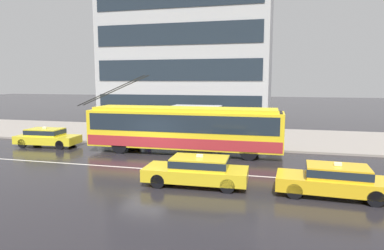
{
  "coord_description": "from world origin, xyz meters",
  "views": [
    {
      "loc": [
        7.18,
        -17.47,
        4.64
      ],
      "look_at": [
        1.85,
        3.71,
        1.73
      ],
      "focal_mm": 31.74,
      "sensor_mm": 36.0,
      "label": 1
    }
  ],
  "objects_px": {
    "taxi_oncoming_near": "(197,170)",
    "bus_shelter": "(197,114)",
    "taxi_oncoming_far": "(334,179)",
    "taxi_queued_behind_bus": "(47,137)",
    "pedestrian_at_shelter": "(220,120)",
    "pedestrian_approaching_curb": "(147,117)",
    "trolleybus": "(184,128)",
    "pedestrian_walking_past": "(149,119)"
  },
  "relations": [
    {
      "from": "trolleybus",
      "to": "pedestrian_at_shelter",
      "type": "bearing_deg",
      "value": 71.25
    },
    {
      "from": "trolleybus",
      "to": "taxi_oncoming_near",
      "type": "height_order",
      "value": "trolleybus"
    },
    {
      "from": "taxi_queued_behind_bus",
      "to": "pedestrian_approaching_curb",
      "type": "height_order",
      "value": "pedestrian_approaching_curb"
    },
    {
      "from": "trolleybus",
      "to": "taxi_oncoming_far",
      "type": "height_order",
      "value": "trolleybus"
    },
    {
      "from": "bus_shelter",
      "to": "pedestrian_walking_past",
      "type": "distance_m",
      "value": 3.61
    },
    {
      "from": "pedestrian_at_shelter",
      "to": "pedestrian_approaching_curb",
      "type": "bearing_deg",
      "value": -175.65
    },
    {
      "from": "trolleybus",
      "to": "taxi_oncoming_far",
      "type": "distance_m",
      "value": 10.34
    },
    {
      "from": "taxi_oncoming_far",
      "to": "bus_shelter",
      "type": "distance_m",
      "value": 13.34
    },
    {
      "from": "taxi_oncoming_far",
      "to": "taxi_queued_behind_bus",
      "type": "bearing_deg",
      "value": 161.13
    },
    {
      "from": "pedestrian_at_shelter",
      "to": "trolleybus",
      "type": "bearing_deg",
      "value": -108.75
    },
    {
      "from": "pedestrian_approaching_curb",
      "to": "pedestrian_walking_past",
      "type": "distance_m",
      "value": 1.1
    },
    {
      "from": "bus_shelter",
      "to": "pedestrian_approaching_curb",
      "type": "bearing_deg",
      "value": 177.96
    },
    {
      "from": "taxi_queued_behind_bus",
      "to": "taxi_oncoming_far",
      "type": "bearing_deg",
      "value": -18.87
    },
    {
      "from": "taxi_oncoming_far",
      "to": "bus_shelter",
      "type": "bearing_deg",
      "value": 127.76
    },
    {
      "from": "taxi_oncoming_far",
      "to": "pedestrian_approaching_curb",
      "type": "height_order",
      "value": "pedestrian_approaching_curb"
    },
    {
      "from": "pedestrian_at_shelter",
      "to": "pedestrian_walking_past",
      "type": "height_order",
      "value": "pedestrian_walking_past"
    },
    {
      "from": "pedestrian_at_shelter",
      "to": "pedestrian_approaching_curb",
      "type": "height_order",
      "value": "pedestrian_approaching_curb"
    },
    {
      "from": "trolleybus",
      "to": "bus_shelter",
      "type": "xyz_separation_m",
      "value": [
        -0.11,
        4.01,
        0.5
      ]
    },
    {
      "from": "taxi_oncoming_near",
      "to": "bus_shelter",
      "type": "bearing_deg",
      "value": 103.4
    },
    {
      "from": "trolleybus",
      "to": "taxi_oncoming_far",
      "type": "relative_size",
      "value": 3.05
    },
    {
      "from": "pedestrian_approaching_curb",
      "to": "pedestrian_walking_past",
      "type": "bearing_deg",
      "value": -57.78
    },
    {
      "from": "taxi_oncoming_far",
      "to": "pedestrian_at_shelter",
      "type": "height_order",
      "value": "pedestrian_at_shelter"
    },
    {
      "from": "taxi_oncoming_near",
      "to": "taxi_queued_behind_bus",
      "type": "distance_m",
      "value": 13.67
    },
    {
      "from": "trolleybus",
      "to": "pedestrian_approaching_curb",
      "type": "relative_size",
      "value": 6.67
    },
    {
      "from": "trolleybus",
      "to": "taxi_oncoming_near",
      "type": "relative_size",
      "value": 2.93
    },
    {
      "from": "pedestrian_at_shelter",
      "to": "pedestrian_walking_past",
      "type": "bearing_deg",
      "value": -165.23
    },
    {
      "from": "trolleybus",
      "to": "taxi_queued_behind_bus",
      "type": "relative_size",
      "value": 3.06
    },
    {
      "from": "taxi_oncoming_near",
      "to": "trolleybus",
      "type": "bearing_deg",
      "value": 110.29
    },
    {
      "from": "taxi_queued_behind_bus",
      "to": "pedestrian_at_shelter",
      "type": "bearing_deg",
      "value": 23.31
    },
    {
      "from": "trolleybus",
      "to": "pedestrian_walking_past",
      "type": "bearing_deg",
      "value": 138.24
    },
    {
      "from": "bus_shelter",
      "to": "trolleybus",
      "type": "bearing_deg",
      "value": -88.36
    },
    {
      "from": "bus_shelter",
      "to": "pedestrian_at_shelter",
      "type": "height_order",
      "value": "bus_shelter"
    },
    {
      "from": "taxi_oncoming_near",
      "to": "taxi_queued_behind_bus",
      "type": "xyz_separation_m",
      "value": [
        -12.27,
        6.03,
        -0.0
      ]
    },
    {
      "from": "taxi_oncoming_near",
      "to": "taxi_queued_behind_bus",
      "type": "height_order",
      "value": "same"
    },
    {
      "from": "taxi_queued_behind_bus",
      "to": "bus_shelter",
      "type": "height_order",
      "value": "bus_shelter"
    },
    {
      "from": "pedestrian_walking_past",
      "to": "taxi_queued_behind_bus",
      "type": "bearing_deg",
      "value": -150.4
    },
    {
      "from": "pedestrian_approaching_curb",
      "to": "pedestrian_walking_past",
      "type": "height_order",
      "value": "pedestrian_approaching_curb"
    },
    {
      "from": "trolleybus",
      "to": "taxi_oncoming_near",
      "type": "xyz_separation_m",
      "value": [
        2.36,
        -6.38,
        -0.9
      ]
    },
    {
      "from": "bus_shelter",
      "to": "pedestrian_walking_past",
      "type": "relative_size",
      "value": 1.8
    },
    {
      "from": "taxi_oncoming_near",
      "to": "pedestrian_walking_past",
      "type": "bearing_deg",
      "value": 121.87
    },
    {
      "from": "taxi_queued_behind_bus",
      "to": "pedestrian_approaching_curb",
      "type": "distance_m",
      "value": 7.36
    },
    {
      "from": "trolleybus",
      "to": "taxi_oncoming_far",
      "type": "xyz_separation_m",
      "value": [
        8.01,
        -6.48,
        -0.9
      ]
    }
  ]
}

